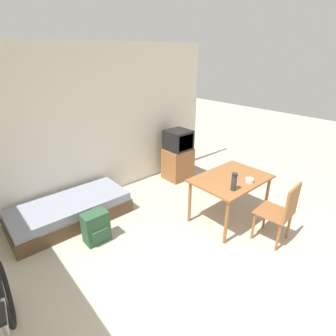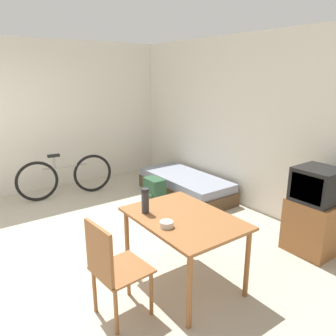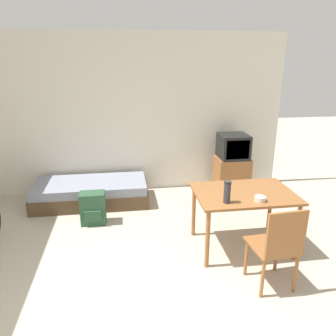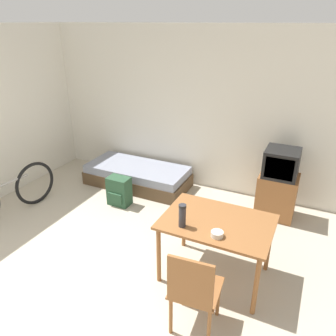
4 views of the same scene
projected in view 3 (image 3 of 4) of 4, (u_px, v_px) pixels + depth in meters
name	position (u px, v px, depth m)	size (l,w,h in m)	color
wall_back	(120.00, 115.00, 5.56)	(5.72, 0.06, 2.70)	silver
daybed	(91.00, 192.00, 5.38)	(1.84, 0.82, 0.37)	#4C3823
tv	(232.00, 166.00, 5.63)	(0.55, 0.47, 1.07)	brown
dining_table	(244.00, 199.00, 3.98)	(1.19, 0.84, 0.75)	brown
wooden_chair	(278.00, 244.00, 3.25)	(0.48, 0.48, 0.94)	brown
thermos_flask	(227.00, 191.00, 3.62)	(0.08, 0.08, 0.26)	#2D2D33
mate_bowl	(260.00, 199.00, 3.70)	(0.13, 0.13, 0.06)	beige
backpack	(93.00, 208.00, 4.70)	(0.35, 0.26, 0.47)	#284C33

